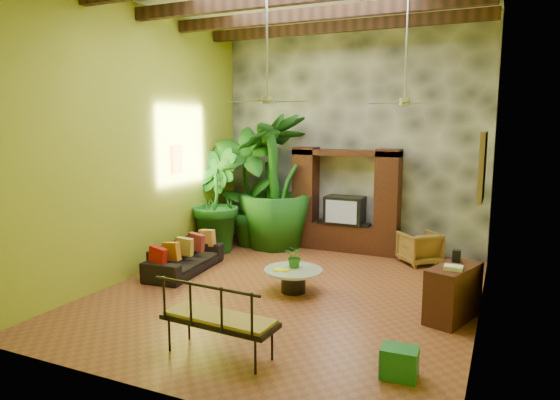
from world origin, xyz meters
The scene contains 21 objects.
ground centered at (0.00, 0.00, 0.00)m, with size 7.00×7.00×0.00m, color brown.
back_wall centered at (0.00, 3.50, 2.50)m, with size 6.00×0.02×5.00m, color #99AC27.
left_wall centered at (-3.00, 0.00, 2.50)m, with size 0.02×7.00×5.00m, color #99AC27.
right_wall centered at (3.00, 0.00, 2.50)m, with size 0.02×7.00×5.00m, color #99AC27.
stone_accent_wall centered at (0.00, 3.44, 2.50)m, with size 5.98×0.10×4.98m, color #3F4148.
entertainment_center centered at (0.00, 3.14, 0.97)m, with size 2.40×0.55×2.30m.
ceiling_fan_front centered at (-0.20, -0.40, 3.40)m, with size 1.28×1.28×1.86m.
ceiling_fan_back centered at (1.60, 1.20, 3.40)m, with size 1.28×1.28×1.86m.
wall_art_mask centered at (-2.96, 1.00, 2.10)m, with size 0.06×0.32×0.55m, color gold.
wall_art_painting centered at (2.96, -0.60, 2.30)m, with size 0.06×0.70×0.90m, color navy.
sofa centered at (-2.30, 0.25, 0.28)m, with size 1.90×0.74×0.55m, color black.
wicker_armchair centered at (1.72, 2.73, 0.33)m, with size 0.70×0.72×0.66m, color brown.
tall_plant_a centered at (-2.19, 2.58, 1.39)m, with size 1.46×0.99×2.77m, color #195817.
tall_plant_b centered at (-2.65, 1.90, 1.16)m, with size 1.27×1.03×2.31m, color #185C1E.
tall_plant_c centered at (-1.55, 2.76, 1.52)m, with size 1.71×1.71×3.05m, color #195716.
coffee_table centered at (0.06, 0.05, 0.26)m, with size 1.00×1.00×0.40m.
centerpiece_plant centered at (0.05, 0.16, 0.59)m, with size 0.34×0.30×0.38m, color #26661A.
yellow_tray centered at (-0.09, -0.11, 0.41)m, with size 0.24×0.17×0.03m, color #FDF31B.
iron_bench centered at (0.16, -2.56, 0.54)m, with size 1.51×0.62×0.57m.
side_console centered at (2.65, -0.08, 0.40)m, with size 0.45×1.01×0.81m, color #371711.
green_bin centered at (2.28, -2.11, 0.18)m, with size 0.41×0.31×0.36m, color #1B6829.
Camera 1 is at (3.25, -7.46, 2.86)m, focal length 32.00 mm.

